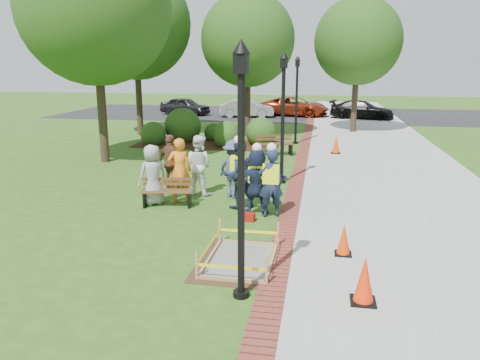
% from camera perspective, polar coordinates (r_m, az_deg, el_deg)
% --- Properties ---
extents(ground, '(100.00, 100.00, 0.00)m').
position_cam_1_polar(ground, '(11.21, -3.59, -6.33)').
color(ground, '#285116').
rests_on(ground, ground).
extents(sidewalk, '(6.00, 60.00, 0.02)m').
position_cam_1_polar(sidewalk, '(20.74, 16.67, 2.64)').
color(sidewalk, '#9E9E99').
rests_on(sidewalk, ground).
extents(brick_edging, '(0.50, 60.00, 0.03)m').
position_cam_1_polar(brick_edging, '(20.60, 7.66, 3.05)').
color(brick_edging, maroon).
rests_on(brick_edging, ground).
extents(mulch_bed, '(7.00, 3.00, 0.05)m').
position_cam_1_polar(mulch_bed, '(23.21, -3.96, 4.39)').
color(mulch_bed, '#381E0F').
rests_on(mulch_bed, ground).
extents(parking_lot, '(36.00, 12.00, 0.01)m').
position_cam_1_polar(parking_lot, '(37.50, 6.08, 8.01)').
color(parking_lot, black).
rests_on(parking_lot, ground).
extents(wet_concrete_pad, '(1.73, 2.32, 0.55)m').
position_cam_1_polar(wet_concrete_pad, '(9.52, 0.09, -8.60)').
color(wet_concrete_pad, '#47331E').
rests_on(wet_concrete_pad, ground).
extents(bench_near, '(1.48, 0.70, 0.77)m').
position_cam_1_polar(bench_near, '(13.24, -8.84, -2.15)').
color(bench_near, brown).
rests_on(bench_near, ground).
extents(bench_far, '(1.70, 0.99, 0.88)m').
position_cam_1_polar(bench_far, '(20.45, 4.25, 3.81)').
color(bench_far, brown).
rests_on(bench_far, ground).
extents(cone_front, '(0.42, 0.42, 0.83)m').
position_cam_1_polar(cone_front, '(8.16, 14.92, -11.83)').
color(cone_front, black).
rests_on(cone_front, ground).
extents(cone_back, '(0.35, 0.35, 0.69)m').
position_cam_1_polar(cone_back, '(10.01, 12.53, -7.19)').
color(cone_back, black).
rests_on(cone_back, ground).
extents(cone_far, '(0.41, 0.41, 0.81)m').
position_cam_1_polar(cone_far, '(21.15, 11.63, 4.21)').
color(cone_far, black).
rests_on(cone_far, ground).
extents(toolbox, '(0.42, 0.26, 0.20)m').
position_cam_1_polar(toolbox, '(11.93, 0.83, -4.52)').
color(toolbox, maroon).
rests_on(toolbox, ground).
extents(lamp_near, '(0.28, 0.28, 4.26)m').
position_cam_1_polar(lamp_near, '(7.46, 0.14, 3.08)').
color(lamp_near, black).
rests_on(lamp_near, ground).
extents(lamp_mid, '(0.28, 0.28, 4.26)m').
position_cam_1_polar(lamp_mid, '(15.33, 5.26, 8.68)').
color(lamp_mid, black).
rests_on(lamp_mid, ground).
extents(lamp_far, '(0.28, 0.28, 4.26)m').
position_cam_1_polar(lamp_far, '(23.29, 6.93, 10.45)').
color(lamp_far, black).
rests_on(lamp_far, ground).
extents(tree_left, '(5.81, 5.81, 8.83)m').
position_cam_1_polar(tree_left, '(19.60, -17.29, 19.35)').
color(tree_left, '#3D2D1E').
rests_on(tree_left, ground).
extents(tree_back, '(4.95, 4.95, 7.59)m').
position_cam_1_polar(tree_back, '(25.75, 0.96, 16.71)').
color(tree_back, '#3D2D1E').
rests_on(tree_back, ground).
extents(tree_right, '(4.88, 4.88, 7.55)m').
position_cam_1_polar(tree_right, '(28.09, 14.19, 16.07)').
color(tree_right, '#3D2D1E').
rests_on(tree_right, ground).
extents(tree_far, '(5.89, 5.89, 8.89)m').
position_cam_1_polar(tree_far, '(26.72, -12.66, 18.09)').
color(tree_far, '#3D2D1E').
rests_on(tree_far, ground).
extents(shrub_a, '(1.24, 1.24, 1.24)m').
position_cam_1_polar(shrub_a, '(23.44, -10.48, 4.23)').
color(shrub_a, '#1D3F12').
rests_on(shrub_a, ground).
extents(shrub_b, '(1.86, 1.86, 1.86)m').
position_cam_1_polar(shrub_b, '(24.17, -6.94, 4.66)').
color(shrub_b, '#1D3F12').
rests_on(shrub_b, ground).
extents(shrub_c, '(1.35, 1.35, 1.35)m').
position_cam_1_polar(shrub_c, '(22.45, -1.56, 4.04)').
color(shrub_c, '#1D3F12').
rests_on(shrub_c, ground).
extents(shrub_d, '(1.49, 1.49, 1.49)m').
position_cam_1_polar(shrub_d, '(22.93, 2.57, 4.24)').
color(shrub_d, '#1D3F12').
rests_on(shrub_d, ground).
extents(shrub_e, '(0.99, 0.99, 0.99)m').
position_cam_1_polar(shrub_e, '(24.27, -3.20, 4.78)').
color(shrub_e, '#1D3F12').
rests_on(shrub_e, ground).
extents(casual_person_a, '(0.64, 0.64, 1.71)m').
position_cam_1_polar(casual_person_a, '(13.33, -10.60, 0.61)').
color(casual_person_a, gray).
rests_on(casual_person_a, ground).
extents(casual_person_b, '(0.68, 0.54, 1.86)m').
position_cam_1_polar(casual_person_b, '(13.43, -7.36, 1.16)').
color(casual_person_b, orange).
rests_on(casual_person_b, ground).
extents(casual_person_c, '(0.67, 0.54, 1.82)m').
position_cam_1_polar(casual_person_c, '(14.20, -5.06, 1.83)').
color(casual_person_c, white).
rests_on(casual_person_c, ground).
extents(casual_person_d, '(0.67, 0.59, 1.76)m').
position_cam_1_polar(casual_person_d, '(14.78, -8.42, 2.10)').
color(casual_person_d, brown).
rests_on(casual_person_d, ground).
extents(casual_person_e, '(0.66, 0.60, 1.73)m').
position_cam_1_polar(casual_person_e, '(13.79, -0.79, 1.34)').
color(casual_person_e, '#374561').
rests_on(casual_person_e, ground).
extents(hivis_worker_a, '(0.60, 0.42, 1.91)m').
position_cam_1_polar(hivis_worker_a, '(12.25, 2.05, 0.09)').
color(hivis_worker_a, '#17243C').
rests_on(hivis_worker_a, ground).
extents(hivis_worker_b, '(0.67, 0.55, 1.95)m').
position_cam_1_polar(hivis_worker_b, '(12.06, 3.80, -0.08)').
color(hivis_worker_b, '#1C234A').
rests_on(hivis_worker_b, ground).
extents(hivis_worker_c, '(0.71, 0.65, 2.02)m').
position_cam_1_polar(hivis_worker_c, '(12.77, -0.21, 0.90)').
color(hivis_worker_c, '#17283D').
rests_on(hivis_worker_c, ground).
extents(parked_car_a, '(3.01, 4.84, 1.47)m').
position_cam_1_polar(parked_car_a, '(37.02, -6.67, 7.90)').
color(parked_car_a, black).
rests_on(parked_car_a, ground).
extents(parked_car_b, '(2.29, 4.56, 1.44)m').
position_cam_1_polar(parked_car_b, '(35.11, 0.86, 7.67)').
color(parked_car_b, '#BABABF').
rests_on(parked_car_b, ground).
extents(parked_car_c, '(3.20, 5.16, 1.56)m').
position_cam_1_polar(parked_car_c, '(36.22, 6.64, 7.77)').
color(parked_car_c, maroon).
rests_on(parked_car_c, ground).
extents(parked_car_d, '(2.69, 4.64, 1.42)m').
position_cam_1_polar(parked_car_d, '(35.19, 14.55, 7.24)').
color(parked_car_d, black).
rests_on(parked_car_d, ground).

